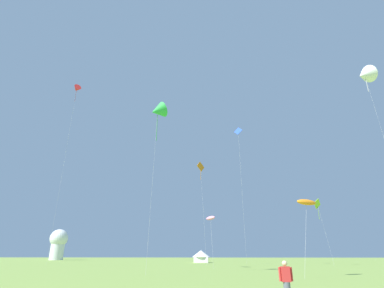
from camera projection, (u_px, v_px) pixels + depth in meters
name	position (u px, v px, depth m)	size (l,w,h in m)	color
kite_blue_diamond	(238.00, 134.00, 63.42)	(1.71, 1.25, 28.13)	blue
kite_red_delta	(77.00, 89.00, 63.27)	(2.28, 3.13, 36.50)	red
kite_lime_diamond	(317.00, 205.00, 57.61)	(1.89, 1.79, 12.35)	#99DB2D
kite_green_delta	(158.00, 111.00, 37.39)	(3.08, 2.94, 20.47)	green
kite_orange_diamond	(201.00, 168.00, 63.48)	(1.77, 2.96, 21.06)	orange
kite_white_delta	(365.00, 75.00, 46.93)	(4.01, 3.76, 30.74)	white
kite_pink_parafoil	(210.00, 218.00, 47.30)	(2.13, 3.72, 7.90)	pink
kite_orange_parafoil	(306.00, 202.00, 29.50)	(3.00, 3.05, 7.33)	orange
person_spectator	(287.00, 283.00, 12.16)	(0.57, 0.28, 1.73)	#565B66
festival_tent_right	(201.00, 256.00, 73.90)	(4.49, 4.49, 2.92)	white
observatory_dome	(58.00, 243.00, 108.24)	(6.40, 6.40, 10.80)	white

